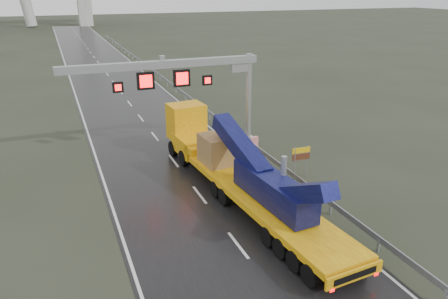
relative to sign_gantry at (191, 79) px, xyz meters
name	(u,v)px	position (x,y,z in m)	size (l,w,h in m)	color
ground	(276,295)	(-2.10, -17.99, -5.61)	(400.00, 400.00, 0.00)	#282E20
road	(121,92)	(-2.10, 22.01, -5.60)	(11.00, 200.00, 0.02)	black
guardrail	(194,101)	(4.00, 12.01, -4.91)	(0.20, 140.00, 1.40)	gray
sign_gantry	(191,79)	(0.00, 0.00, 0.00)	(14.90, 1.20, 7.42)	#A1A19D
heavy_haul_truck	(229,161)	(0.00, -7.56, -3.82)	(4.49, 19.85, 4.63)	yellow
exit_sign_pair	(301,156)	(5.00, -7.99, -4.07)	(1.29, 0.09, 2.21)	#979BA0
striped_barrier	(254,143)	(4.48, -1.89, -5.10)	(0.61, 0.33, 1.03)	red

